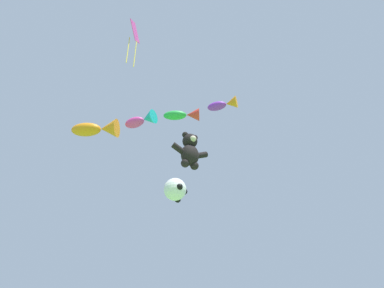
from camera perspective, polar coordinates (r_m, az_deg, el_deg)
name	(u,v)px	position (r m, az deg, el deg)	size (l,w,h in m)	color
teddy_bear_kite	(190,151)	(12.18, -0.39, -1.25)	(1.65, 0.72, 1.67)	black
soccer_ball_kite	(175,189)	(11.22, -3.21, -8.64)	(0.93, 0.92, 0.85)	white
fish_kite_violet	(224,105)	(14.58, 6.12, 7.49)	(1.36, 1.42, 0.59)	purple
fish_kite_emerald	(184,115)	(15.14, -1.56, 5.53)	(1.85, 1.44, 0.66)	green
fish_kite_magenta	(142,120)	(15.15, -9.59, 4.47)	(1.51, 1.74, 0.73)	#E53F9E
fish_kite_tangerine	(98,129)	(15.95, -17.55, 2.72)	(2.46, 2.02, 0.97)	orange
diamond_kite	(134,35)	(14.04, -10.90, 19.77)	(0.80, 1.02, 2.92)	#E53F9E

